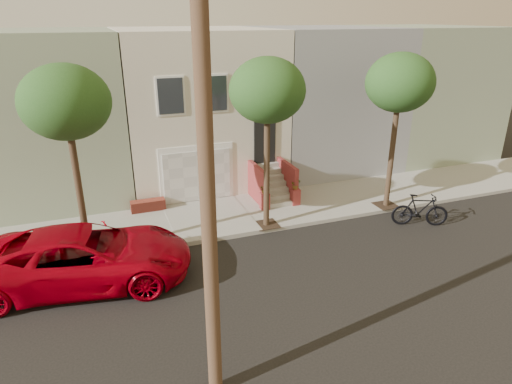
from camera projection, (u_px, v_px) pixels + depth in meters
name	position (u px, v px, depth m)	size (l,w,h in m)	color
ground	(283.00, 286.00, 13.66)	(90.00, 90.00, 0.00)	black
sidewalk	(231.00, 215.00, 18.30)	(40.00, 3.70, 0.15)	gray
house_row	(194.00, 104.00, 22.07)	(33.10, 11.70, 7.00)	beige
tree_left	(66.00, 104.00, 13.35)	(2.70, 2.57, 6.30)	#2D2116
tree_mid	(267.00, 92.00, 15.44)	(2.70, 2.57, 6.30)	#2D2116
tree_right	(400.00, 84.00, 17.22)	(2.70, 2.57, 6.30)	#2D2116
pickup_truck	(85.00, 257.00, 13.55)	(2.94, 6.38, 1.77)	#A2000F
motorcycle	(420.00, 210.00, 17.39)	(0.61, 2.16, 1.30)	black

